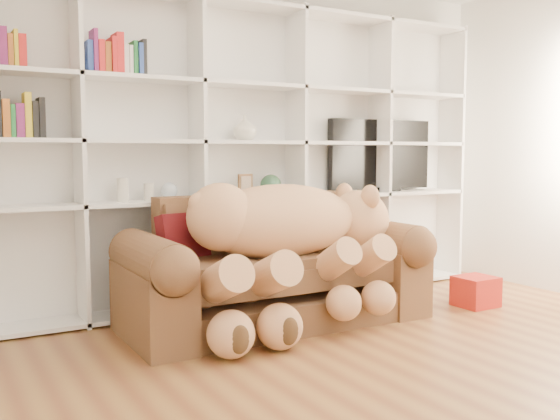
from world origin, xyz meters
TOP-DOWN VIEW (x-y plane):
  - floor at (0.00, 0.00)m, footprint 5.00×5.00m
  - wall_back at (0.00, 2.50)m, footprint 5.00×0.02m
  - bookshelf at (-0.24, 2.36)m, footprint 4.43×0.35m
  - sofa at (-0.11, 1.68)m, footprint 2.15×0.93m
  - teddy_bear at (-0.10, 1.50)m, footprint 1.75×0.92m
  - throw_pillow at (-0.74, 1.84)m, footprint 0.38×0.26m
  - gift_box at (1.50, 1.29)m, footprint 0.30×0.28m
  - tv at (1.37, 2.35)m, footprint 1.10×0.18m
  - picture_frame at (-0.03, 2.30)m, footprint 0.14×0.06m
  - green_vase at (0.20, 2.30)m, footprint 0.17×0.17m
  - figurine_tall at (-1.02, 2.30)m, footprint 0.11×0.11m
  - figurine_short at (-0.83, 2.30)m, footprint 0.10×0.10m
  - snow_globe at (-0.67, 2.30)m, footprint 0.13×0.13m
  - shelf_vase at (-0.03, 2.30)m, footprint 0.24×0.24m

SIDE VIEW (x-z plane):
  - floor at x=0.00m, z-range 0.00..0.00m
  - gift_box at x=1.50m, z-range 0.00..0.24m
  - sofa at x=-0.11m, z-range -0.11..0.79m
  - throw_pillow at x=-0.74m, z-range 0.45..0.81m
  - teddy_bear at x=-0.10m, z-range 0.14..1.15m
  - figurine_short at x=-0.83m, z-range 0.86..0.99m
  - snow_globe at x=-0.67m, z-range 0.87..1.00m
  - figurine_tall at x=-1.02m, z-range 0.86..1.03m
  - green_vase at x=0.20m, z-range 0.86..1.04m
  - picture_frame at x=-0.03m, z-range 0.87..1.05m
  - tv at x=1.37m, z-range 0.86..1.51m
  - bookshelf at x=-0.24m, z-range 0.11..2.51m
  - wall_back at x=0.00m, z-range 0.00..2.70m
  - shelf_vase at x=-0.03m, z-range 1.31..1.51m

